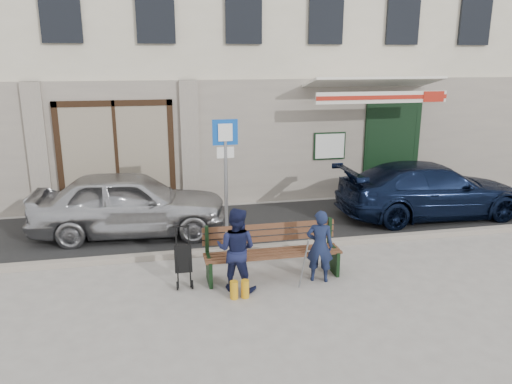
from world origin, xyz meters
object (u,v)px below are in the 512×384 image
object	(u,v)px
bench	(270,253)
stroller	(183,260)
car_navy	(431,190)
man	(320,246)
car_silver	(130,203)
woman	(236,249)
parking_sign	(226,165)

from	to	relation	value
bench	stroller	world-z (taller)	stroller
car_navy	man	bearing A→B (deg)	127.47
car_silver	woman	world-z (taller)	woman
woman	parking_sign	bearing A→B (deg)	-65.36
car_silver	stroller	xyz separation A→B (m)	(0.94, -2.75, -0.26)
woman	stroller	bearing A→B (deg)	5.63
car_navy	man	distance (m)	4.77
stroller	car_navy	bearing A→B (deg)	23.93
parking_sign	car_silver	bearing A→B (deg)	142.53
car_navy	man	world-z (taller)	car_navy
car_navy	stroller	size ratio (longest dim) A/B	4.49
woman	car_navy	bearing A→B (deg)	-122.85
car_silver	bench	bearing A→B (deg)	-134.04
man	stroller	world-z (taller)	man
car_navy	woman	xyz separation A→B (m)	(-5.25, -2.91, 0.05)
man	car_navy	bearing A→B (deg)	-122.80
bench	car_navy	bearing A→B (deg)	29.40
parking_sign	stroller	size ratio (longest dim) A/B	2.60
bench	woman	world-z (taller)	woman
car_navy	parking_sign	size ratio (longest dim) A/B	1.73
bench	stroller	distance (m)	1.50
car_navy	stroller	world-z (taller)	car_navy
stroller	car_silver	bearing A→B (deg)	109.99
parking_sign	woman	world-z (taller)	parking_sign
car_silver	bench	world-z (taller)	car_silver
car_silver	man	size ratio (longest dim) A/B	3.25
stroller	bench	bearing A→B (deg)	0.20
man	woman	size ratio (longest dim) A/B	0.90
car_navy	woman	bearing A→B (deg)	119.24
parking_sign	man	distance (m)	2.46
car_silver	car_navy	xyz separation A→B (m)	(7.04, -0.19, -0.05)
car_silver	woman	size ratio (longest dim) A/B	2.93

